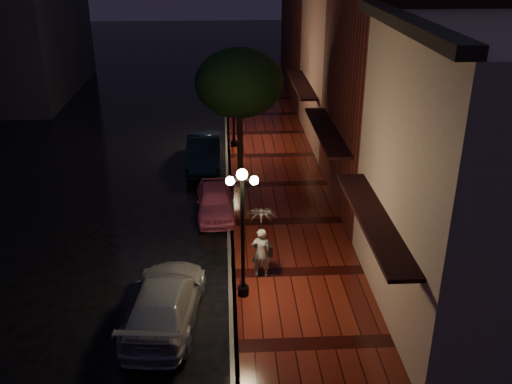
% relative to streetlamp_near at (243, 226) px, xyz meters
% --- Properties ---
extents(ground, '(120.00, 120.00, 0.00)m').
position_rel_streetlamp_near_xyz_m(ground, '(-0.35, 5.00, -2.60)').
color(ground, black).
rests_on(ground, ground).
extents(sidewalk, '(4.50, 60.00, 0.15)m').
position_rel_streetlamp_near_xyz_m(sidewalk, '(1.90, 5.00, -2.53)').
color(sidewalk, '#41100B').
rests_on(sidewalk, ground).
extents(curb, '(0.25, 60.00, 0.15)m').
position_rel_streetlamp_near_xyz_m(curb, '(-0.35, 5.00, -2.53)').
color(curb, '#595451').
rests_on(curb, ground).
extents(storefront_near, '(5.00, 8.00, 8.50)m').
position_rel_streetlamp_near_xyz_m(storefront_near, '(6.65, -1.00, 1.65)').
color(storefront_near, gray).
rests_on(storefront_near, ground).
extents(storefront_mid, '(5.00, 8.00, 11.00)m').
position_rel_streetlamp_near_xyz_m(storefront_mid, '(6.65, 7.00, 2.90)').
color(storefront_mid, '#511914').
rests_on(storefront_mid, ground).
extents(storefront_far, '(5.00, 8.00, 9.00)m').
position_rel_streetlamp_near_xyz_m(storefront_far, '(6.65, 15.00, 1.90)').
color(storefront_far, '#8C5951').
rests_on(storefront_far, ground).
extents(storefront_extra, '(5.00, 12.00, 10.00)m').
position_rel_streetlamp_near_xyz_m(storefront_extra, '(6.65, 25.00, 2.40)').
color(storefront_extra, '#511914').
rests_on(storefront_extra, ground).
extents(streetlamp_near, '(0.96, 0.36, 4.31)m').
position_rel_streetlamp_near_xyz_m(streetlamp_near, '(0.00, 0.00, 0.00)').
color(streetlamp_near, black).
rests_on(streetlamp_near, sidewalk).
extents(streetlamp_far, '(0.96, 0.36, 4.31)m').
position_rel_streetlamp_near_xyz_m(streetlamp_far, '(0.00, 14.00, 0.00)').
color(streetlamp_far, black).
rests_on(streetlamp_far, sidewalk).
extents(street_tree, '(4.16, 4.16, 5.80)m').
position_rel_streetlamp_near_xyz_m(street_tree, '(0.26, 10.99, 1.64)').
color(street_tree, black).
rests_on(street_tree, sidewalk).
extents(pink_car, '(1.67, 3.80, 1.27)m').
position_rel_streetlamp_near_xyz_m(pink_car, '(-0.95, 6.05, -1.96)').
color(pink_car, '#D9597F').
rests_on(pink_car, ground).
extents(navy_car, '(1.67, 4.69, 1.54)m').
position_rel_streetlamp_near_xyz_m(navy_car, '(-1.56, 11.54, -1.83)').
color(navy_car, black).
rests_on(navy_car, ground).
extents(silver_car, '(2.50, 5.11, 1.43)m').
position_rel_streetlamp_near_xyz_m(silver_car, '(-2.37, -1.04, -1.88)').
color(silver_car, '#93949A').
rests_on(silver_car, ground).
extents(woman_with_umbrella, '(1.03, 1.05, 2.48)m').
position_rel_streetlamp_near_xyz_m(woman_with_umbrella, '(0.64, 1.07, -0.81)').
color(woman_with_umbrella, white).
rests_on(woman_with_umbrella, sidewalk).
extents(parking_meter, '(0.12, 0.09, 1.29)m').
position_rel_streetlamp_near_xyz_m(parking_meter, '(-0.20, 6.14, -1.67)').
color(parking_meter, black).
rests_on(parking_meter, sidewalk).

